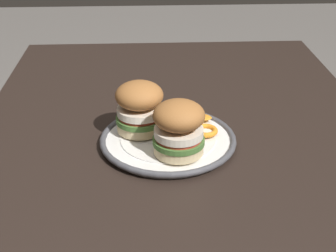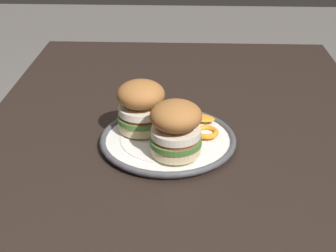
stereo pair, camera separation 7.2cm
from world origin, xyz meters
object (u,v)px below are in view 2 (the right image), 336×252
(dinner_plate, at_px, (168,140))
(sandwich_half_left, at_px, (176,128))
(dining_table, at_px, (181,200))
(sandwich_half_right, at_px, (141,105))

(dinner_plate, xyz_separation_m, sandwich_half_left, (0.06, 0.02, 0.06))
(dining_table, relative_size, dinner_plate, 5.06)
(dining_table, distance_m, sandwich_half_left, 0.17)
(dining_table, bearing_deg, dinner_plate, -150.84)
(dining_table, bearing_deg, sandwich_half_right, -134.11)
(sandwich_half_left, relative_size, sandwich_half_right, 1.00)
(sandwich_half_left, distance_m, sandwich_half_right, 0.11)
(dining_table, distance_m, dinner_plate, 0.12)
(dinner_plate, xyz_separation_m, sandwich_half_right, (-0.03, -0.05, 0.06))
(dinner_plate, height_order, sandwich_half_left, sandwich_half_left)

